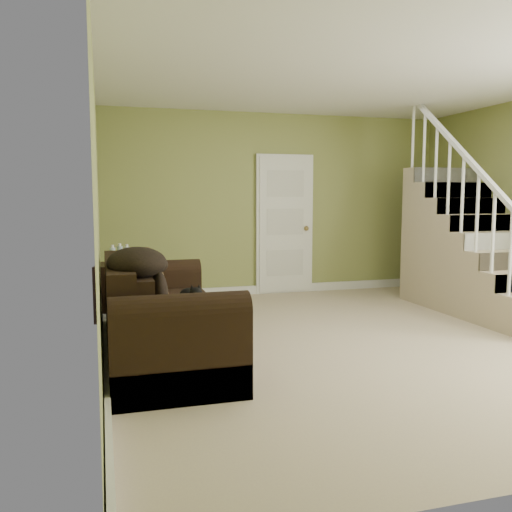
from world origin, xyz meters
TOP-DOWN VIEW (x-y plane):
  - floor at (0.00, 0.00)m, footprint 5.00×5.50m
  - ceiling at (0.00, 0.00)m, footprint 5.00×5.50m
  - wall_back at (0.00, 2.75)m, footprint 5.00×0.04m
  - wall_left at (-2.50, 0.00)m, footprint 0.04×5.50m
  - baseboard_back at (0.00, 2.72)m, footprint 5.00×0.04m
  - baseboard_left at (-2.47, 0.00)m, footprint 0.04×5.50m
  - door at (0.10, 2.71)m, footprint 0.86×0.12m
  - staircase at (1.99, 0.97)m, footprint 1.00×2.51m
  - sofa at (-2.02, -0.12)m, footprint 0.97×2.25m
  - side_table at (-2.28, 1.61)m, footprint 0.63×0.63m
  - cat at (-1.76, -0.27)m, footprint 0.26×0.46m
  - banana at (-1.84, -0.41)m, footprint 0.06×0.19m
  - throw_pillow at (-2.01, 0.56)m, footprint 0.28×0.49m
  - throw_blanket at (-2.22, -0.58)m, footprint 0.58×0.68m

SIDE VIEW (x-z plane):
  - floor at x=0.00m, z-range -0.01..0.01m
  - baseboard_back at x=0.00m, z-range 0.00..0.12m
  - baseboard_left at x=-2.47m, z-range 0.00..0.12m
  - side_table at x=-2.28m, z-range -0.11..0.76m
  - sofa at x=-2.02m, z-range -0.11..0.78m
  - banana at x=-1.84m, z-range 0.48..0.54m
  - cat at x=-1.76m, z-range 0.45..0.68m
  - staircase at x=1.99m, z-range -0.77..2.05m
  - throw_pillow at x=-2.01m, z-range 0.43..0.91m
  - throw_blanket at x=-2.22m, z-range 0.80..1.04m
  - door at x=0.10m, z-range 0.00..2.02m
  - wall_back at x=0.00m, z-range 0.00..2.60m
  - wall_left at x=-2.50m, z-range 0.00..2.60m
  - ceiling at x=0.00m, z-range 2.60..2.60m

